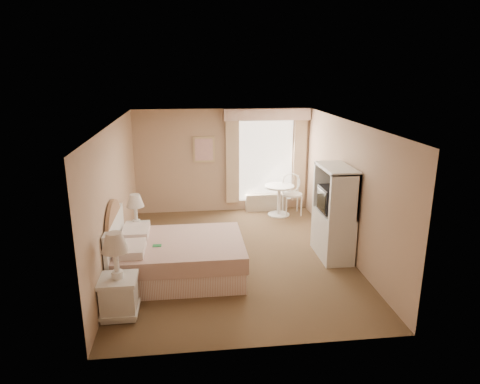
{
  "coord_description": "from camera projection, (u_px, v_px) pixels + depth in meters",
  "views": [
    {
      "loc": [
        -0.78,
        -7.35,
        3.4
      ],
      "look_at": [
        0.13,
        0.3,
        1.17
      ],
      "focal_mm": 32.0,
      "sensor_mm": 36.0,
      "label": 1
    }
  ],
  "objects": [
    {
      "name": "nightstand_near",
      "position": [
        118.0,
        286.0,
        5.98
      ],
      "size": [
        0.52,
        0.52,
        1.25
      ],
      "color": "white",
      "rests_on": "room"
    },
    {
      "name": "window",
      "position": [
        266.0,
        157.0,
        10.32
      ],
      "size": [
        2.05,
        0.22,
        2.51
      ],
      "color": "white",
      "rests_on": "room"
    },
    {
      "name": "framed_art",
      "position": [
        204.0,
        149.0,
        10.15
      ],
      "size": [
        0.52,
        0.04,
        0.62
      ],
      "color": "tan",
      "rests_on": "room"
    },
    {
      "name": "cafe_chair",
      "position": [
        292.0,
        191.0,
        10.3
      ],
      "size": [
        0.48,
        0.48,
        0.98
      ],
      "rotation": [
        0.0,
        0.0,
        0.01
      ],
      "color": "white",
      "rests_on": "room"
    },
    {
      "name": "nightstand_far",
      "position": [
        137.0,
        230.0,
        8.2
      ],
      "size": [
        0.46,
        0.46,
        1.12
      ],
      "color": "white",
      "rests_on": "room"
    },
    {
      "name": "bed",
      "position": [
        173.0,
        257.0,
        7.19
      ],
      "size": [
        2.14,
        1.66,
        1.47
      ],
      "color": "tan",
      "rests_on": "room"
    },
    {
      "name": "round_table",
      "position": [
        279.0,
        195.0,
        10.17
      ],
      "size": [
        0.7,
        0.7,
        0.74
      ],
      "color": "white",
      "rests_on": "room"
    },
    {
      "name": "armoire",
      "position": [
        334.0,
        220.0,
        7.88
      ],
      "size": [
        0.52,
        1.04,
        1.73
      ],
      "color": "white",
      "rests_on": "room"
    },
    {
      "name": "room",
      "position": [
        235.0,
        193.0,
        7.7
      ],
      "size": [
        4.21,
        5.51,
        2.51
      ],
      "color": "brown",
      "rests_on": "ground"
    }
  ]
}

